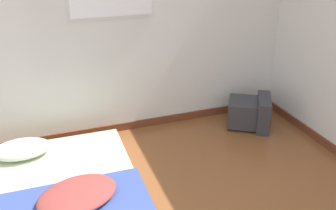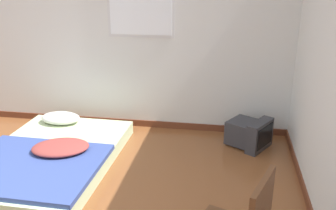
# 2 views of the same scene
# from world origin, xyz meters

# --- Properties ---
(wall_back) EXTENTS (7.43, 0.08, 2.60)m
(wall_back) POSITION_xyz_m (0.01, 2.52, 1.29)
(wall_back) COLOR silver
(wall_back) RESTS_ON ground_plane
(crt_tv) EXTENTS (0.60, 0.59, 0.36)m
(crt_tv) POSITION_xyz_m (2.01, 2.09, 0.17)
(crt_tv) COLOR #333338
(crt_tv) RESTS_ON ground_plane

